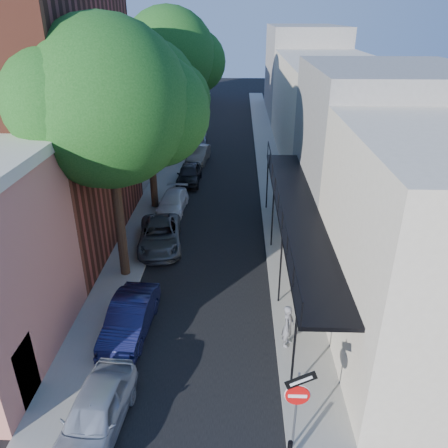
# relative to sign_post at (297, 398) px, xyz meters

# --- Properties ---
(road_surface) EXTENTS (6.00, 64.00, 0.01)m
(road_surface) POSITION_rel_sign_post_xyz_m (-3.16, 29.03, -2.03)
(road_surface) COLOR black
(road_surface) RESTS_ON ground
(sidewalk_left) EXTENTS (2.00, 64.00, 0.12)m
(sidewalk_left) POSITION_rel_sign_post_xyz_m (-7.16, 29.03, -1.98)
(sidewalk_left) COLOR gray
(sidewalk_left) RESTS_ON ground
(sidewalk_right) EXTENTS (2.00, 64.00, 0.12)m
(sidewalk_right) POSITION_rel_sign_post_xyz_m (0.84, 29.03, -1.98)
(sidewalk_right) COLOR gray
(sidewalk_right) RESTS_ON ground
(buildings_left) EXTENTS (10.10, 59.10, 12.00)m
(buildings_left) POSITION_rel_sign_post_xyz_m (-12.46, 27.79, 2.90)
(buildings_left) COLOR #C87466
(buildings_left) RESTS_ON ground
(buildings_right) EXTENTS (9.80, 55.00, 10.00)m
(buildings_right) POSITION_rel_sign_post_xyz_m (5.83, 28.51, 2.39)
(buildings_right) COLOR beige
(buildings_right) RESTS_ON ground
(sign_post) EXTENTS (0.89, 0.17, 2.99)m
(sign_post) POSITION_rel_sign_post_xyz_m (0.00, 0.00, 0.00)
(sign_post) COLOR #595B60
(sign_post) RESTS_ON ground
(oak_near) EXTENTS (7.48, 6.80, 11.42)m
(oak_near) POSITION_rel_sign_post_xyz_m (-6.53, 9.29, 5.84)
(oak_near) COLOR #2F2113
(oak_near) RESTS_ON ground
(oak_mid) EXTENTS (6.60, 6.00, 10.20)m
(oak_mid) POSITION_rel_sign_post_xyz_m (-6.58, 17.26, 5.02)
(oak_mid) COLOR #2F2113
(oak_mid) RESTS_ON ground
(oak_far) EXTENTS (7.70, 7.00, 11.90)m
(oak_far) POSITION_rel_sign_post_xyz_m (-6.51, 26.30, 6.22)
(oak_far) COLOR #2F2113
(oak_far) RESTS_ON ground
(parked_car_a) EXTENTS (1.93, 4.17, 1.38)m
(parked_car_a) POSITION_rel_sign_post_xyz_m (-5.76, 0.45, -1.34)
(parked_car_a) COLOR #969CA6
(parked_car_a) RESTS_ON ground
(parked_car_b) EXTENTS (1.68, 4.24, 1.37)m
(parked_car_b) POSITION_rel_sign_post_xyz_m (-5.76, 4.93, -1.35)
(parked_car_b) COLOR #13153B
(parked_car_b) RESTS_ON ground
(parked_car_c) EXTENTS (2.77, 4.97, 1.31)m
(parked_car_c) POSITION_rel_sign_post_xyz_m (-5.76, 11.90, -1.38)
(parked_car_c) COLOR #4F5356
(parked_car_c) RESTS_ON ground
(parked_car_d) EXTENTS (1.82, 4.06, 1.16)m
(parked_car_d) POSITION_rel_sign_post_xyz_m (-5.76, 16.60, -1.46)
(parked_car_d) COLOR white
(parked_car_d) RESTS_ON ground
(parked_car_e) EXTENTS (1.64, 4.06, 1.38)m
(parked_car_e) POSITION_rel_sign_post_xyz_m (-5.25, 21.60, -1.35)
(parked_car_e) COLOR black
(parked_car_e) RESTS_ON ground
(parked_car_f) EXTENTS (1.78, 4.12, 1.32)m
(parked_car_f) POSITION_rel_sign_post_xyz_m (-4.96, 26.61, -1.38)
(parked_car_f) COLOR #6A6459
(parked_car_f) RESTS_ON ground
(parked_car_g) EXTENTS (2.11, 4.21, 1.14)m
(parked_car_g) POSITION_rel_sign_post_xyz_m (-5.68, 32.23, -1.46)
(parked_car_g) COLOR #979DAB
(parked_car_g) RESTS_ON ground
(pedestrian) EXTENTS (0.62, 0.73, 1.70)m
(pedestrian) POSITION_rel_sign_post_xyz_m (0.24, 4.30, -1.07)
(pedestrian) COLOR slate
(pedestrian) RESTS_ON sidewalk_right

